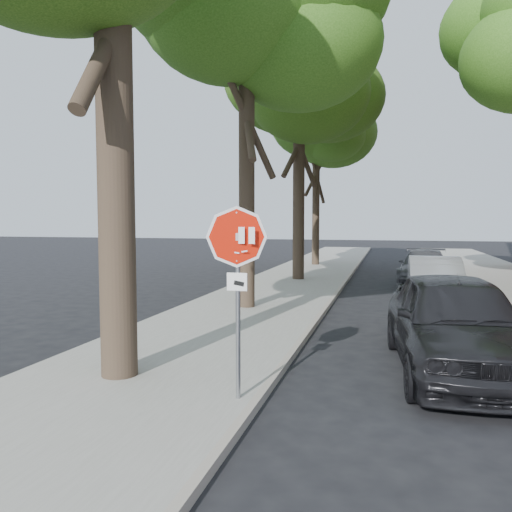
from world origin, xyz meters
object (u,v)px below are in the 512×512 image
Objects in this scene: tree_far at (316,135)px; car_a at (455,323)px; stop_sign at (237,265)px; car_b at (435,281)px; tree_mid_a at (247,35)px; tree_mid_b at (299,86)px; car_c at (424,267)px.

tree_far reaches higher than car_a.
car_b is (3.30, 9.56, -1.23)m from stop_sign.
tree_mid_a is 0.95× the size of tree_mid_b.
stop_sign is 0.25× the size of tree_mid_b.
car_c is (0.26, 11.91, -0.15)m from car_a.
stop_sign reaches higher than car_c.
tree_far is 1.98× the size of car_c.
tree_mid_b is at bearing 137.80° from car_b.
tree_mid_a is at bearing -89.60° from tree_far.
car_c is at bearing 83.98° from car_a.
tree_mid_b is 9.97m from car_b.
car_a is at bearing -43.32° from tree_mid_a.
stop_sign is 0.55× the size of car_c.
tree_mid_a is at bearing -91.63° from tree_mid_b.
tree_mid_a reaches higher than car_a.
tree_mid_a is 2.09× the size of car_c.
tree_mid_a is 7.02m from tree_mid_b.
stop_sign is at bearing -98.15° from car_c.
car_b is at bearing 24.80° from tree_mid_a.
stop_sign is at bearing -108.82° from car_b.
tree_far is (-0.30, 6.99, -0.78)m from tree_mid_b.
tree_mid_b is (-1.72, 14.15, 6.05)m from stop_sign.
tree_mid_a is 1.06× the size of tree_far.
tree_mid_b reaches higher than stop_sign.
tree_far is 10.80m from car_c.
stop_sign reaches higher than car_b.
tree_mid_a is 9.61m from car_a.
tree_mid_a is 2.01× the size of car_a.
car_a is 1.13× the size of car_b.
tree_far reaches higher than stop_sign.
car_b is 4.83m from car_c.
stop_sign is 0.53× the size of car_a.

